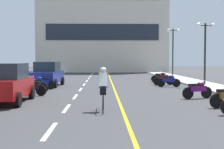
{
  "coord_description": "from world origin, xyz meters",
  "views": [
    {
      "loc": [
        -0.52,
        -2.64,
        2.0
      ],
      "look_at": [
        0.05,
        16.45,
        1.07
      ],
      "focal_mm": 49.88,
      "sensor_mm": 36.0,
      "label": 1
    }
  ],
  "objects": [
    {
      "name": "street_lamp_far",
      "position": [
        7.16,
        31.26,
        3.94
      ],
      "size": [
        1.46,
        0.36,
        5.24
      ],
      "color": "black",
      "rests_on": "curb_right"
    },
    {
      "name": "motorcycle_10",
      "position": [
        4.2,
        21.26,
        0.47
      ],
      "size": [
        1.67,
        0.69,
        0.92
      ],
      "color": "black",
      "rests_on": "ground"
    },
    {
      "name": "lane_dash_11",
      "position": [
        -2.0,
        46.0,
        0.0
      ],
      "size": [
        0.14,
        2.2,
        0.01
      ],
      "primitive_type": "cube",
      "color": "silver",
      "rests_on": "ground"
    },
    {
      "name": "lane_dash_8",
      "position": [
        -2.0,
        34.0,
        0.0
      ],
      "size": [
        0.14,
        2.2,
        0.01
      ],
      "primitive_type": "cube",
      "color": "silver",
      "rests_on": "ground"
    },
    {
      "name": "lane_dash_7",
      "position": [
        -2.0,
        30.0,
        0.0
      ],
      "size": [
        0.14,
        2.2,
        0.01
      ],
      "primitive_type": "cube",
      "color": "silver",
      "rests_on": "ground"
    },
    {
      "name": "parked_car_near",
      "position": [
        -4.94,
        11.72,
        0.92
      ],
      "size": [
        1.99,
        4.23,
        1.82
      ],
      "color": "black",
      "rests_on": "ground"
    },
    {
      "name": "parked_car_mid",
      "position": [
        -4.63,
        20.56,
        0.92
      ],
      "size": [
        2.09,
        4.28,
        1.82
      ],
      "color": "black",
      "rests_on": "ground"
    },
    {
      "name": "lane_dash_9",
      "position": [
        -2.0,
        38.0,
        0.0
      ],
      "size": [
        0.14,
        2.2,
        0.01
      ],
      "primitive_type": "cube",
      "color": "silver",
      "rests_on": "ground"
    },
    {
      "name": "lane_dash_5",
      "position": [
        -2.0,
        22.0,
        0.0
      ],
      "size": [
        0.14,
        2.2,
        0.01
      ],
      "primitive_type": "cube",
      "color": "silver",
      "rests_on": "ground"
    },
    {
      "name": "motorcycle_11",
      "position": [
        4.54,
        24.21,
        0.47
      ],
      "size": [
        1.66,
        0.72,
        0.92
      ],
      "color": "black",
      "rests_on": "ground"
    },
    {
      "name": "centre_line_yellow",
      "position": [
        0.25,
        24.0,
        0.0
      ],
      "size": [
        0.12,
        66.0,
        0.01
      ],
      "primitive_type": "cube",
      "color": "gold",
      "rests_on": "ground"
    },
    {
      "name": "lane_dash_4",
      "position": [
        -2.0,
        18.0,
        0.0
      ],
      "size": [
        0.14,
        2.2,
        0.01
      ],
      "primitive_type": "cube",
      "color": "silver",
      "rests_on": "ground"
    },
    {
      "name": "ground_plane",
      "position": [
        0.0,
        21.0,
        0.0
      ],
      "size": [
        140.0,
        140.0,
        0.0
      ],
      "primitive_type": "plane",
      "color": "#38383A"
    },
    {
      "name": "lane_dash_10",
      "position": [
        -2.0,
        42.0,
        0.0
      ],
      "size": [
        0.14,
        2.2,
        0.01
      ],
      "primitive_type": "cube",
      "color": "silver",
      "rests_on": "ground"
    },
    {
      "name": "curb_right",
      "position": [
        7.2,
        24.0,
        0.06
      ],
      "size": [
        2.4,
        72.0,
        0.12
      ],
      "primitive_type": "cube",
      "color": "#B7B2A8",
      "rests_on": "ground"
    },
    {
      "name": "motorcycle_9",
      "position": [
        4.28,
        19.74,
        0.47
      ],
      "size": [
        1.7,
        0.6,
        0.92
      ],
      "color": "black",
      "rests_on": "ground"
    },
    {
      "name": "cyclist_rider",
      "position": [
        -0.51,
        9.34,
        0.89
      ],
      "size": [
        0.42,
        1.77,
        1.71
      ],
      "color": "black",
      "rests_on": "ground"
    },
    {
      "name": "curb_left",
      "position": [
        -7.2,
        24.0,
        0.06
      ],
      "size": [
        2.4,
        72.0,
        0.12
      ],
      "primitive_type": "cube",
      "color": "#B7B2A8",
      "rests_on": "ground"
    },
    {
      "name": "motorcycle_8",
      "position": [
        -4.56,
        18.02,
        0.47
      ],
      "size": [
        1.7,
        0.6,
        0.92
      ],
      "color": "black",
      "rests_on": "ground"
    },
    {
      "name": "motorcycle_5",
      "position": [
        4.3,
        12.96,
        0.47
      ],
      "size": [
        1.65,
        0.76,
        0.92
      ],
      "color": "black",
      "rests_on": "ground"
    },
    {
      "name": "office_building",
      "position": [
        -0.55,
        48.29,
        10.28
      ],
      "size": [
        20.5,
        6.7,
        20.57
      ],
      "color": "beige",
      "rests_on": "ground"
    },
    {
      "name": "motorcycle_7",
      "position": [
        -4.62,
        16.2,
        0.47
      ],
      "size": [
        1.66,
        0.74,
        0.92
      ],
      "color": "black",
      "rests_on": "ground"
    },
    {
      "name": "lane_dash_6",
      "position": [
        -2.0,
        26.0,
        0.0
      ],
      "size": [
        0.14,
        2.2,
        0.01
      ],
      "primitive_type": "cube",
      "color": "silver",
      "rests_on": "ground"
    },
    {
      "name": "lane_dash_3",
      "position": [
        -2.0,
        14.0,
        0.0
      ],
      "size": [
        0.14,
        2.2,
        0.01
      ],
      "primitive_type": "cube",
      "color": "silver",
      "rests_on": "ground"
    },
    {
      "name": "lane_dash_1",
      "position": [
        -2.0,
        6.0,
        0.0
      ],
      "size": [
        0.14,
        2.2,
        0.01
      ],
      "primitive_type": "cube",
      "color": "silver",
      "rests_on": "ground"
    },
    {
      "name": "street_lamp_mid",
      "position": [
        7.13,
        20.44,
        3.53
      ],
      "size": [
        1.46,
        0.36,
        4.6
      ],
      "color": "black",
      "rests_on": "curb_right"
    },
    {
      "name": "lane_dash_2",
      "position": [
        -2.0,
        10.0,
        0.0
      ],
      "size": [
        0.14,
        2.2,
        0.01
      ],
      "primitive_type": "cube",
      "color": "silver",
      "rests_on": "ground"
    },
    {
      "name": "motorcycle_6",
      "position": [
        -4.45,
        14.61,
        0.47
      ],
      "size": [
        1.67,
        0.71,
        0.92
      ],
      "color": "black",
      "rests_on": "ground"
    }
  ]
}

